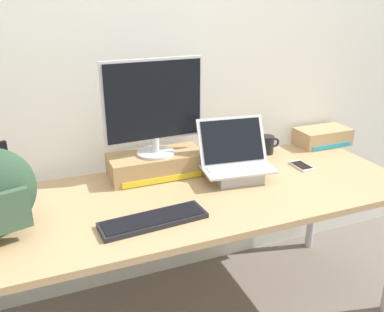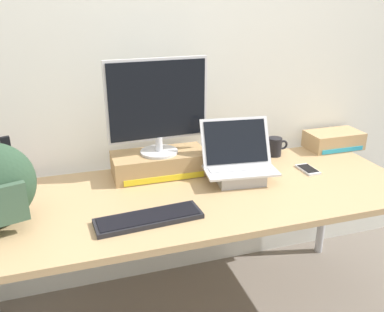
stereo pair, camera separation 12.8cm
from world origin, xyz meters
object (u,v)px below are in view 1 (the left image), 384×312
(toner_box_cyan, at_px, (322,137))
(desktop_monitor, at_px, (154,106))
(external_keyboard, at_px, (153,220))
(open_laptop, at_px, (235,166))
(plush_toy, at_px, (13,184))
(coffee_mug, at_px, (267,145))
(toner_box_yellow, at_px, (156,165))
(cell_phone, at_px, (301,166))

(toner_box_cyan, bearing_deg, desktop_monitor, -176.44)
(external_keyboard, xyz_separation_m, toner_box_cyan, (1.22, 0.50, 0.04))
(toner_box_cyan, bearing_deg, external_keyboard, -157.52)
(desktop_monitor, bearing_deg, open_laptop, -30.19)
(desktop_monitor, relative_size, external_keyboard, 1.14)
(external_keyboard, xyz_separation_m, plush_toy, (-0.51, 0.47, 0.04))
(coffee_mug, relative_size, toner_box_cyan, 0.38)
(toner_box_yellow, relative_size, plush_toy, 4.46)
(desktop_monitor, bearing_deg, external_keyboard, -112.06)
(toner_box_yellow, xyz_separation_m, cell_phone, (0.74, -0.19, -0.05))
(plush_toy, xyz_separation_m, toner_box_cyan, (1.73, 0.03, -0.00))
(toner_box_yellow, bearing_deg, toner_box_cyan, 3.50)
(coffee_mug, height_order, toner_box_cyan, coffee_mug)
(toner_box_yellow, relative_size, cell_phone, 3.42)
(open_laptop, xyz_separation_m, coffee_mug, (0.33, 0.24, -0.01))
(toner_box_yellow, relative_size, coffee_mug, 3.85)
(cell_phone, bearing_deg, toner_box_yellow, 165.30)
(toner_box_yellow, xyz_separation_m, open_laptop, (0.35, -0.18, 0.00))
(external_keyboard, bearing_deg, cell_phone, 11.72)
(cell_phone, distance_m, toner_box_cyan, 0.42)
(external_keyboard, xyz_separation_m, coffee_mug, (0.83, 0.50, 0.04))
(cell_phone, bearing_deg, open_laptop, 178.28)
(open_laptop, relative_size, toner_box_cyan, 1.15)
(toner_box_cyan, bearing_deg, coffee_mug, -179.22)
(toner_box_cyan, bearing_deg, open_laptop, -161.32)
(plush_toy, bearing_deg, external_keyboard, -42.73)
(toner_box_yellow, distance_m, coffee_mug, 0.68)
(toner_box_yellow, bearing_deg, external_keyboard, -108.67)
(external_keyboard, height_order, cell_phone, external_keyboard)
(desktop_monitor, height_order, plush_toy, desktop_monitor)
(coffee_mug, bearing_deg, open_laptop, -144.19)
(desktop_monitor, relative_size, toner_box_cyan, 1.55)
(open_laptop, relative_size, coffee_mug, 3.03)
(open_laptop, height_order, plush_toy, open_laptop)
(external_keyboard, xyz_separation_m, cell_phone, (0.89, 0.25, -0.01))
(cell_phone, distance_m, plush_toy, 1.42)
(coffee_mug, relative_size, plush_toy, 1.16)
(desktop_monitor, height_order, open_laptop, desktop_monitor)
(toner_box_yellow, bearing_deg, desktop_monitor, -85.46)
(desktop_monitor, bearing_deg, toner_box_yellow, 91.21)
(coffee_mug, height_order, cell_phone, coffee_mug)
(open_laptop, bearing_deg, coffee_mug, 42.36)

